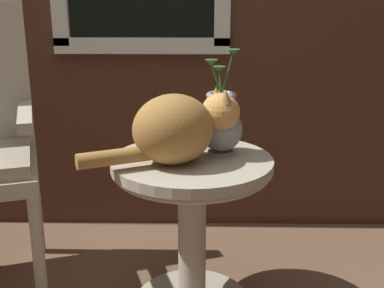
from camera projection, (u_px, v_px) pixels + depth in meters
wicker_side_table at (192, 208)px, 1.70m from camera, size 0.54×0.54×0.58m
cat at (178, 128)px, 1.58m from camera, size 0.51×0.31×0.23m
pewter_vase_with_ivy at (221, 124)px, 1.67m from camera, size 0.15×0.15×0.36m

